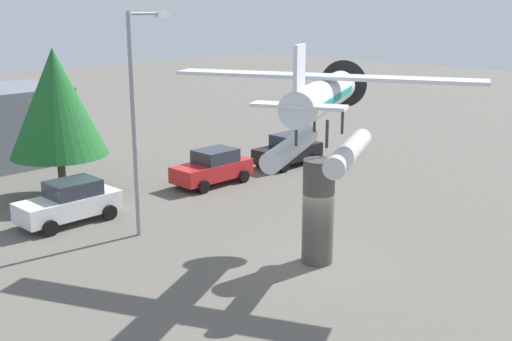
% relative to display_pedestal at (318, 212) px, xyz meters
% --- Properties ---
extents(ground_plane, '(140.00, 140.00, 0.00)m').
position_rel_display_pedestal_xyz_m(ground_plane, '(0.00, 0.00, -1.85)').
color(ground_plane, '#605B54').
extents(display_pedestal, '(1.10, 1.10, 3.69)m').
position_rel_display_pedestal_xyz_m(display_pedestal, '(0.00, 0.00, 0.00)').
color(display_pedestal, '#4C4742').
rests_on(display_pedestal, ground).
extents(floatplane_monument, '(7.15, 9.88, 4.00)m').
position_rel_display_pedestal_xyz_m(floatplane_monument, '(0.12, 0.06, 3.52)').
color(floatplane_monument, silver).
rests_on(floatplane_monument, display_pedestal).
extents(car_mid_white, '(4.20, 2.02, 1.76)m').
position_rel_display_pedestal_xyz_m(car_mid_white, '(-3.87, 9.98, -0.97)').
color(car_mid_white, white).
rests_on(car_mid_white, ground).
extents(car_far_red, '(4.20, 2.02, 1.76)m').
position_rel_display_pedestal_xyz_m(car_far_red, '(4.12, 10.04, -0.97)').
color(car_far_red, red).
rests_on(car_far_red, ground).
extents(car_distant_black, '(4.20, 2.02, 1.76)m').
position_rel_display_pedestal_xyz_m(car_distant_black, '(9.73, 9.91, -0.97)').
color(car_distant_black, black).
rests_on(car_distant_black, ground).
extents(streetlight_primary, '(1.84, 0.28, 8.56)m').
position_rel_display_pedestal_xyz_m(streetlight_primary, '(-2.61, 6.70, 3.08)').
color(streetlight_primary, gray).
rests_on(streetlight_primary, ground).
extents(tree_east, '(4.42, 4.42, 6.94)m').
position_rel_display_pedestal_xyz_m(tree_east, '(-2.30, 13.41, 2.63)').
color(tree_east, brown).
rests_on(tree_east, ground).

